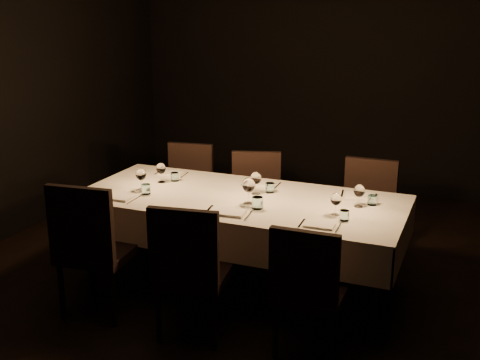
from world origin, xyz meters
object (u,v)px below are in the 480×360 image
at_px(chair_near_left, 92,244).
at_px(chair_far_left, 188,187).
at_px(chair_far_center, 256,199).
at_px(chair_near_center, 190,266).
at_px(chair_near_right, 308,285).
at_px(chair_far_right, 367,209).
at_px(dining_table, 240,206).

relative_size(chair_near_left, chair_far_left, 1.12).
bearing_deg(chair_near_left, chair_far_center, -119.48).
distance_m(chair_near_left, chair_near_center, 0.79).
distance_m(chair_near_right, chair_far_left, 2.27).
xyz_separation_m(chair_near_left, chair_far_left, (-0.06, 1.63, -0.05)).
height_order(chair_far_left, chair_far_center, chair_far_center).
relative_size(chair_far_left, chair_far_center, 0.99).
relative_size(chair_far_left, chair_far_right, 0.98).
height_order(chair_near_right, chair_far_center, chair_far_center).
distance_m(chair_near_left, chair_far_left, 1.63).
bearing_deg(chair_near_center, chair_far_right, -126.29).
height_order(chair_near_left, chair_far_left, chair_near_left).
xyz_separation_m(dining_table, chair_far_center, (-0.15, 0.73, -0.18)).
bearing_deg(chair_far_left, chair_near_center, -71.58).
xyz_separation_m(chair_near_center, chair_near_right, (0.79, 0.08, -0.03)).
xyz_separation_m(chair_near_center, chair_far_right, (0.86, 1.63, -0.02)).
distance_m(dining_table, chair_far_right, 1.17).
bearing_deg(chair_near_center, chair_far_left, -71.14).
distance_m(chair_near_center, chair_near_right, 0.79).
bearing_deg(chair_near_right, chair_far_center, -58.74).
xyz_separation_m(dining_table, chair_far_right, (0.84, 0.80, -0.17)).
relative_size(dining_table, chair_near_right, 2.78).
bearing_deg(chair_near_left, dining_table, -140.98).
xyz_separation_m(chair_near_right, chair_far_center, (-0.91, 1.48, 0.01)).
height_order(chair_near_center, chair_far_right, chair_near_center).
bearing_deg(chair_far_right, chair_far_center, -175.72).
distance_m(chair_near_center, chair_far_center, 1.57).
xyz_separation_m(chair_near_left, chair_near_center, (0.79, -0.02, -0.02)).
relative_size(dining_table, chair_far_right, 2.70).
bearing_deg(dining_table, chair_near_right, -44.58).
distance_m(chair_near_left, chair_far_center, 1.68).
relative_size(chair_near_center, chair_far_right, 1.04).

